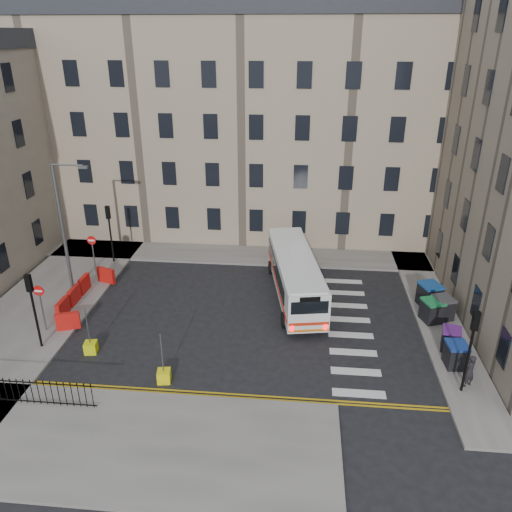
% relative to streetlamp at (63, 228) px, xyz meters
% --- Properties ---
extents(ground, '(120.00, 120.00, 0.00)m').
position_rel_streetlamp_xyz_m(ground, '(13.00, -2.00, -4.34)').
color(ground, black).
rests_on(ground, ground).
extents(pavement_north, '(36.00, 3.20, 0.15)m').
position_rel_streetlamp_xyz_m(pavement_north, '(7.00, 6.60, -4.26)').
color(pavement_north, slate).
rests_on(pavement_north, ground).
extents(pavement_east, '(2.40, 26.00, 0.15)m').
position_rel_streetlamp_xyz_m(pavement_east, '(22.00, 2.00, -4.26)').
color(pavement_east, slate).
rests_on(pavement_east, ground).
extents(pavement_west, '(6.00, 22.00, 0.15)m').
position_rel_streetlamp_xyz_m(pavement_west, '(-1.00, -1.00, -4.26)').
color(pavement_west, slate).
rests_on(pavement_west, ground).
extents(pavement_sw, '(20.00, 6.00, 0.15)m').
position_rel_streetlamp_xyz_m(pavement_sw, '(6.00, -12.00, -4.26)').
color(pavement_sw, slate).
rests_on(pavement_sw, ground).
extents(terrace_north, '(38.30, 10.80, 17.20)m').
position_rel_streetlamp_xyz_m(terrace_north, '(6.00, 13.50, 4.28)').
color(terrace_north, gray).
rests_on(terrace_north, ground).
extents(traffic_light_east, '(0.28, 0.22, 4.10)m').
position_rel_streetlamp_xyz_m(traffic_light_east, '(21.60, -7.50, -1.47)').
color(traffic_light_east, black).
rests_on(traffic_light_east, pavement_east).
extents(traffic_light_nw, '(0.28, 0.22, 4.10)m').
position_rel_streetlamp_xyz_m(traffic_light_nw, '(1.00, 4.50, -1.47)').
color(traffic_light_nw, black).
rests_on(traffic_light_nw, pavement_west).
extents(traffic_light_sw, '(0.28, 0.22, 4.10)m').
position_rel_streetlamp_xyz_m(traffic_light_sw, '(1.00, -6.00, -1.47)').
color(traffic_light_sw, black).
rests_on(traffic_light_sw, pavement_west).
extents(streetlamp, '(0.50, 0.22, 8.14)m').
position_rel_streetlamp_xyz_m(streetlamp, '(0.00, 0.00, 0.00)').
color(streetlamp, '#595B5E').
rests_on(streetlamp, pavement_west).
extents(no_entry_north, '(0.60, 0.08, 3.00)m').
position_rel_streetlamp_xyz_m(no_entry_north, '(0.50, 2.50, -2.26)').
color(no_entry_north, '#595B5E').
rests_on(no_entry_north, pavement_west).
extents(no_entry_south, '(0.60, 0.08, 3.00)m').
position_rel_streetlamp_xyz_m(no_entry_south, '(0.50, -4.50, -2.26)').
color(no_entry_south, '#595B5E').
rests_on(no_entry_south, pavement_west).
extents(roadworks_barriers, '(1.66, 6.26, 1.00)m').
position_rel_streetlamp_xyz_m(roadworks_barriers, '(1.16, -1.50, -3.69)').
color(roadworks_barriers, red).
rests_on(roadworks_barriers, pavement_west).
extents(iron_railings, '(7.80, 0.04, 1.20)m').
position_rel_streetlamp_xyz_m(iron_railings, '(1.75, -10.20, -3.59)').
color(iron_railings, black).
rests_on(iron_railings, pavement_sw).
extents(bus, '(3.95, 10.07, 2.67)m').
position_rel_streetlamp_xyz_m(bus, '(13.83, 0.89, -2.79)').
color(bus, silver).
rests_on(bus, ground).
extents(wheelie_bin_a, '(1.03, 1.17, 1.22)m').
position_rel_streetlamp_xyz_m(wheelie_bin_a, '(21.75, -5.62, -3.57)').
color(wheelie_bin_a, black).
rests_on(wheelie_bin_a, pavement_east).
extents(wheelie_bin_b, '(1.14, 1.24, 1.15)m').
position_rel_streetlamp_xyz_m(wheelie_bin_b, '(21.88, -4.21, -3.61)').
color(wheelie_bin_b, black).
rests_on(wheelie_bin_b, pavement_east).
extents(wheelie_bin_c, '(1.32, 1.41, 1.27)m').
position_rel_streetlamp_xyz_m(wheelie_bin_c, '(21.53, -1.49, -3.55)').
color(wheelie_bin_c, black).
rests_on(wheelie_bin_c, pavement_east).
extents(wheelie_bin_d, '(1.33, 1.42, 1.28)m').
position_rel_streetlamp_xyz_m(wheelie_bin_d, '(22.20, -1.10, -3.54)').
color(wheelie_bin_d, black).
rests_on(wheelie_bin_d, pavement_east).
extents(wheelie_bin_e, '(1.47, 1.57, 1.39)m').
position_rel_streetlamp_xyz_m(wheelie_bin_e, '(21.77, 0.26, -3.48)').
color(wheelie_bin_e, black).
rests_on(wheelie_bin_e, pavement_east).
extents(pedestrian, '(0.71, 0.65, 1.64)m').
position_rel_streetlamp_xyz_m(pedestrian, '(21.93, -7.15, -3.37)').
color(pedestrian, black).
rests_on(pedestrian, pavement_east).
extents(bollard_yellow, '(0.69, 0.69, 0.60)m').
position_rel_streetlamp_xyz_m(bollard_yellow, '(3.68, -6.09, -4.04)').
color(bollard_yellow, '#CEDA0C').
rests_on(bollard_yellow, ground).
extents(bollard_chevron, '(0.69, 0.69, 0.60)m').
position_rel_streetlamp_xyz_m(bollard_chevron, '(8.00, -8.00, -4.04)').
color(bollard_chevron, yellow).
rests_on(bollard_chevron, ground).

